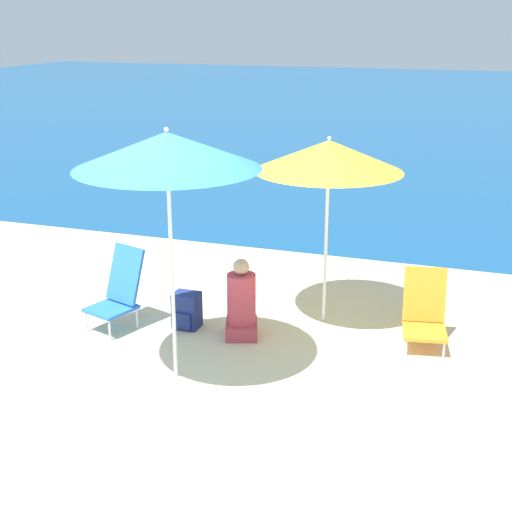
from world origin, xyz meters
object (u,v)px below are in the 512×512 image
(beach_umbrella_yellow, at_px, (329,156))
(backpack_navy, at_px, (187,311))
(beach_chair_blue, at_px, (119,290))
(beach_umbrella_blue, at_px, (167,151))
(beach_chair_orange, at_px, (424,312))
(person_seated_near, at_px, (241,305))

(beach_umbrella_yellow, distance_m, backpack_navy, 2.30)
(beach_umbrella_yellow, distance_m, beach_chair_blue, 2.71)
(beach_umbrella_blue, distance_m, beach_chair_blue, 2.24)
(beach_umbrella_yellow, height_order, beach_chair_orange, beach_umbrella_yellow)
(backpack_navy, bearing_deg, beach_umbrella_yellow, 26.00)
(beach_umbrella_blue, xyz_separation_m, backpack_navy, (-0.37, 1.09, -1.99))
(beach_umbrella_blue, height_order, backpack_navy, beach_umbrella_blue)
(beach_umbrella_yellow, bearing_deg, beach_chair_blue, -156.96)
(beach_chair_blue, bearing_deg, person_seated_near, 26.87)
(beach_chair_orange, bearing_deg, person_seated_near, -176.80)
(beach_umbrella_yellow, distance_m, person_seated_near, 1.84)
(beach_umbrella_yellow, bearing_deg, beach_umbrella_blue, -120.09)
(beach_umbrella_yellow, relative_size, beach_chair_orange, 2.64)
(beach_umbrella_yellow, xyz_separation_m, beach_chair_blue, (-2.11, -0.90, -1.45))
(backpack_navy, bearing_deg, beach_chair_blue, -163.16)
(person_seated_near, height_order, backpack_navy, person_seated_near)
(person_seated_near, bearing_deg, backpack_navy, 159.93)
(beach_umbrella_blue, relative_size, person_seated_near, 2.72)
(beach_chair_blue, bearing_deg, beach_chair_orange, 29.83)
(beach_umbrella_blue, height_order, person_seated_near, beach_umbrella_blue)
(beach_chair_orange, xyz_separation_m, beach_chair_blue, (-3.24, -0.66, 0.08))
(beach_umbrella_yellow, relative_size, backpack_navy, 5.19)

